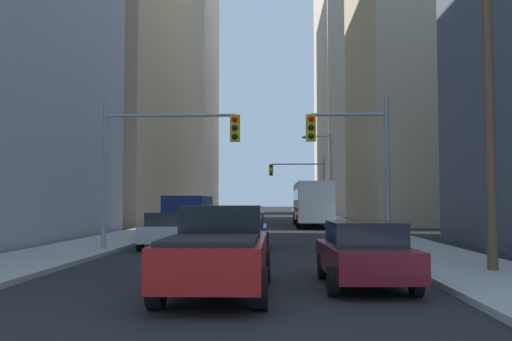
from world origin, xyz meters
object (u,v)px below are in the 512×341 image
cargo_van_navy (189,215)px  sedan_blue (245,230)px  sedan_maroon (364,254)px  traffic_signal_near_right (352,149)px  pickup_truck_red (219,250)px  traffic_signal_far_right (300,178)px  city_bus (312,202)px  sedan_silver (168,230)px  traffic_signal_near_left (165,148)px

cargo_van_navy → sedan_blue: bearing=-60.5°
sedan_maroon → traffic_signal_near_right: 9.25m
pickup_truck_red → traffic_signal_far_right: bearing=85.0°
city_bus → sedan_blue: city_bus is taller
city_bus → traffic_signal_far_right: size_ratio=1.92×
pickup_truck_red → sedan_silver: bearing=106.5°
city_bus → traffic_signal_near_right: 22.07m
cargo_van_navy → sedan_maroon: cargo_van_navy is taller
cargo_van_navy → sedan_silver: cargo_van_navy is taller
city_bus → traffic_signal_near_left: size_ratio=1.92×
traffic_signal_far_right → city_bus: bearing=-84.8°
sedan_blue → traffic_signal_near_right: bearing=-21.1°
city_bus → pickup_truck_red: 31.82m
pickup_truck_red → sedan_silver: pickup_truck_red is taller
sedan_maroon → cargo_van_navy: bearing=112.6°
city_bus → sedan_silver: 21.53m
cargo_van_navy → sedan_blue: (3.31, -5.83, -0.52)m
pickup_truck_red → traffic_signal_near_right: 10.92m
sedan_silver → traffic_signal_near_left: (0.18, -1.77, 3.35)m
traffic_signal_near_right → traffic_signal_far_right: bearing=91.7°
city_bus → cargo_van_navy: 16.27m
sedan_blue → sedan_silver: (-3.28, 0.11, 0.00)m
sedan_silver → pickup_truck_red: bearing=-73.5°
cargo_van_navy → sedan_silver: (0.02, -5.72, -0.52)m
traffic_signal_far_right → cargo_van_navy: bearing=-107.3°
sedan_maroon → traffic_signal_near_left: 11.29m
city_bus → traffic_signal_near_left: traffic_signal_near_left is taller
pickup_truck_red → sedan_maroon: (3.30, 0.97, -0.16)m
cargo_van_navy → city_bus: bearing=62.9°
pickup_truck_red → sedan_silver: size_ratio=1.27×
city_bus → sedan_silver: city_bus is taller
cargo_van_navy → traffic_signal_near_left: (0.21, -7.49, 2.83)m
pickup_truck_red → cargo_van_navy: size_ratio=1.03×
city_bus → traffic_signal_far_right: 7.49m
city_bus → pickup_truck_red: city_bus is taller
sedan_maroon → traffic_signal_near_left: bearing=126.9°
sedan_blue → traffic_signal_far_right: (3.43, 27.44, 3.33)m
traffic_signal_near_left → sedan_silver: bearing=95.9°
sedan_maroon → sedan_silver: 12.34m
cargo_van_navy → traffic_signal_near_left: size_ratio=0.87×
city_bus → sedan_silver: (-7.37, -20.19, -1.16)m
city_bus → pickup_truck_red: size_ratio=2.13×
sedan_blue → traffic_signal_near_left: bearing=-151.8°
cargo_van_navy → traffic_signal_far_right: 22.81m
pickup_truck_red → cargo_van_navy: 17.41m
pickup_truck_red → sedan_blue: 11.24m
sedan_blue → sedan_silver: bearing=178.0°
cargo_van_navy → sedan_silver: size_ratio=1.24×
city_bus → pickup_truck_red: (-4.00, -31.55, -1.00)m
cargo_van_navy → traffic_signal_near_right: bearing=-44.6°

